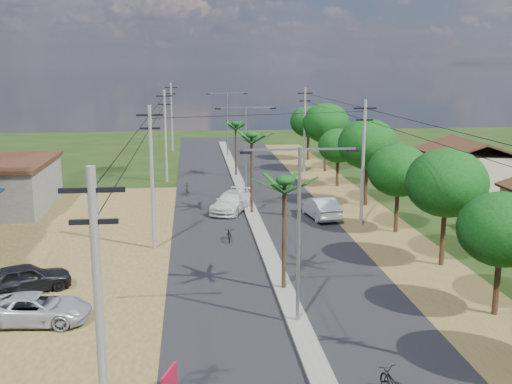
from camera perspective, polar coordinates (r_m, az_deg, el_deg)
ground at (r=27.55m, az=3.95°, el=-12.41°), size 160.00×160.00×0.00m
road at (r=41.51m, az=0.31°, el=-3.83°), size 12.00×110.00×0.04m
median at (r=44.37m, az=-0.14°, el=-2.69°), size 1.00×90.00×0.18m
dirt_lot_west at (r=36.12m, az=-22.87°, el=-7.28°), size 18.00×46.00×0.04m
dirt_shoulder_east at (r=43.28m, az=11.58°, el=-3.42°), size 5.00×90.00×0.03m
house_east_far at (r=59.22m, az=19.43°, el=2.65°), size 7.60×7.50×4.60m
tree_east_b at (r=29.21m, az=22.37°, el=-3.31°), size 4.00×4.00×5.83m
tree_east_c at (r=35.33m, az=17.69°, el=0.83°), size 4.60×4.60×6.83m
tree_east_d at (r=41.70m, az=13.42°, el=2.00°), size 4.20×4.20×6.13m
tree_east_e at (r=49.16m, az=10.58°, el=4.50°), size 4.80×4.80×7.14m
tree_east_f at (r=56.86m, az=7.84°, el=4.38°), size 3.80×3.80×5.52m
tree_east_g at (r=64.57m, az=6.68°, el=6.53°), size 5.00×5.00×7.38m
tree_east_h at (r=72.36m, az=5.02°, el=6.68°), size 4.40×4.40×6.52m
palm_median_near at (r=29.60m, az=2.75°, el=0.63°), size 2.00×2.00×6.15m
palm_median_mid at (r=45.22m, az=-0.41°, el=5.10°), size 2.00×2.00×6.55m
palm_median_far at (r=61.13m, az=-1.95°, el=6.32°), size 2.00×2.00×5.85m
streetlight_near at (r=25.93m, az=4.11°, el=-2.75°), size 5.10×0.18×8.00m
streetlight_mid at (r=50.30m, az=-0.99°, el=4.53°), size 5.10×0.18×8.00m
streetlight_far at (r=75.09m, az=-2.76°, el=7.02°), size 5.10×0.18×8.00m
utility_pole_w_a at (r=16.28m, az=-14.63°, el=-12.47°), size 1.60×0.24×9.00m
utility_pole_w_b at (r=37.33m, az=-9.89°, el=1.64°), size 1.60×0.24×9.00m
utility_pole_w_c at (r=59.08m, az=-8.61°, el=5.50°), size 1.60×0.24×9.00m
utility_pole_w_d at (r=79.97m, az=-8.04°, el=7.21°), size 1.60×0.24×9.00m
utility_pole_e_b at (r=42.93m, az=10.17°, el=2.99°), size 1.60×0.24×9.00m
utility_pole_e_c at (r=64.15m, az=4.65°, el=6.11°), size 1.60×0.24×9.00m
car_silver_mid at (r=45.33m, az=6.11°, el=-1.50°), size 2.44×5.13×1.63m
car_white_far at (r=47.02m, az=-2.35°, el=-1.00°), size 4.10×5.71×1.53m
car_parked_silver at (r=29.00m, az=-20.17°, el=-10.45°), size 4.97×2.65×1.33m
car_parked_dark at (r=32.81m, az=-21.04°, el=-7.71°), size 4.74×3.42×1.50m
moto_rider_west_a at (r=39.38m, az=-2.57°, el=-4.07°), size 0.63×1.75×0.92m
moto_rider_west_b at (r=53.25m, az=-6.59°, el=0.22°), size 0.50×1.75×1.05m
roadside_sign at (r=22.03m, az=-8.25°, el=-17.65°), size 0.52×1.24×1.08m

